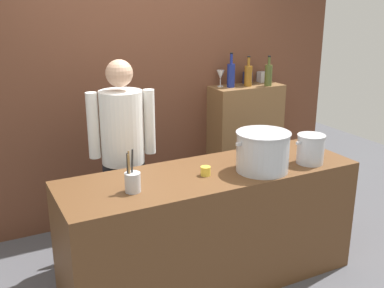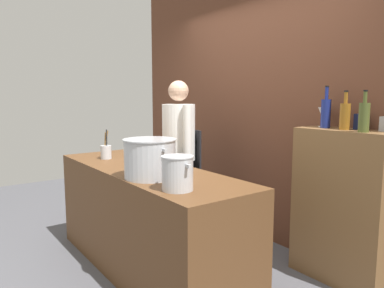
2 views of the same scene
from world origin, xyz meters
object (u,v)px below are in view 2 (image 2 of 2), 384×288
object	(u,v)px
wine_bottle_olive	(364,116)
butter_jar	(137,164)
wine_bottle_amber	(345,115)
spice_tin_navy	(360,122)
stockpot_small	(177,173)
utensil_crock	(106,151)
stockpot_large	(150,158)
chef	(179,148)
wine_bottle_cobalt	(326,112)
wine_glass_wide	(323,113)

from	to	relation	value
wine_bottle_olive	butter_jar	bearing A→B (deg)	-139.87
wine_bottle_amber	spice_tin_navy	world-z (taller)	wine_bottle_amber
stockpot_small	utensil_crock	xyz separation A→B (m)	(-1.39, 0.10, -0.04)
stockpot_small	stockpot_large	bearing A→B (deg)	175.26
wine_bottle_amber	utensil_crock	bearing A→B (deg)	-143.86
stockpot_large	wine_bottle_amber	xyz separation A→B (m)	(0.74, 1.32, 0.31)
chef	wine_bottle_amber	xyz separation A→B (m)	(1.53, 0.52, 0.39)
stockpot_small	wine_bottle_cobalt	distance (m)	1.43
wine_bottle_olive	wine_bottle_cobalt	world-z (taller)	wine_bottle_cobalt
utensil_crock	wine_bottle_olive	world-z (taller)	wine_bottle_olive
utensil_crock	butter_jar	xyz separation A→B (m)	(0.56, 0.04, -0.04)
wine_bottle_olive	wine_bottle_amber	bearing A→B (deg)	158.45
wine_glass_wide	utensil_crock	bearing A→B (deg)	-136.93
utensil_crock	spice_tin_navy	size ratio (longest dim) A/B	2.32
chef	wine_glass_wide	world-z (taller)	chef
wine_glass_wide	stockpot_large	bearing A→B (deg)	-108.55
utensil_crock	butter_jar	world-z (taller)	utensil_crock
wine_glass_wide	wine_bottle_amber	bearing A→B (deg)	-20.88
stockpot_small	wine_glass_wide	xyz separation A→B (m)	(0.06, 1.45, 0.35)
chef	wine_glass_wide	xyz separation A→B (m)	(1.26, 0.62, 0.39)
butter_jar	wine_bottle_olive	xyz separation A→B (m)	(1.35, 1.14, 0.42)
stockpot_small	wine_bottle_amber	xyz separation A→B (m)	(0.32, 1.35, 0.34)
chef	wine_bottle_cobalt	world-z (taller)	chef
chef	wine_bottle_olive	bearing A→B (deg)	-153.93
wine_bottle_cobalt	spice_tin_navy	bearing A→B (deg)	17.43
spice_tin_navy	stockpot_small	bearing A→B (deg)	-105.01
stockpot_large	wine_bottle_cobalt	world-z (taller)	wine_bottle_cobalt
utensil_crock	wine_bottle_olive	size ratio (longest dim) A/B	0.94
wine_bottle_olive	utensil_crock	bearing A→B (deg)	-148.39
utensil_crock	spice_tin_navy	bearing A→B (deg)	37.39
wine_bottle_olive	spice_tin_navy	xyz separation A→B (m)	(-0.13, 0.19, -0.05)
spice_tin_navy	wine_glass_wide	bearing A→B (deg)	-178.75
stockpot_large	butter_jar	world-z (taller)	stockpot_large
stockpot_small	utensil_crock	world-z (taller)	utensil_crock
wine_bottle_olive	chef	bearing A→B (deg)	-165.56
butter_jar	wine_bottle_olive	distance (m)	1.81
chef	spice_tin_navy	world-z (taller)	chef
spice_tin_navy	butter_jar	bearing A→B (deg)	-132.69
chef	stockpot_large	size ratio (longest dim) A/B	3.68
stockpot_small	butter_jar	size ratio (longest dim) A/B	3.83
wine_bottle_amber	spice_tin_navy	bearing A→B (deg)	58.63
stockpot_large	wine_bottle_cobalt	distance (m)	1.49
stockpot_small	wine_bottle_amber	bearing A→B (deg)	76.47
utensil_crock	wine_glass_wide	world-z (taller)	wine_glass_wide
chef	utensil_crock	bearing A→B (deg)	87.49
stockpot_large	spice_tin_navy	size ratio (longest dim) A/B	3.67
chef	butter_jar	size ratio (longest dim) A/B	23.11
chef	utensil_crock	size ratio (longest dim) A/B	5.82
butter_jar	wine_bottle_amber	xyz separation A→B (m)	(1.15, 1.21, 0.42)
wine_bottle_olive	spice_tin_navy	size ratio (longest dim) A/B	2.48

